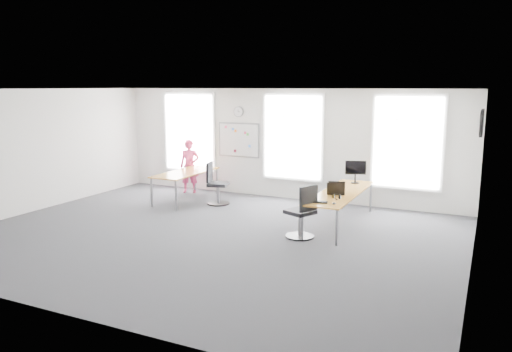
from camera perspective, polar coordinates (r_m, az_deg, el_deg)
The scene contains 24 objects.
floor at distance 10.49m, azimuth -5.35°, elevation -6.77°, with size 10.00×10.00×0.00m, color #29292D.
ceiling at distance 10.03m, azimuth -5.64°, elevation 9.85°, with size 10.00×10.00×0.00m, color white.
wall_back at distance 13.71m, azimuth 3.10°, elevation 3.68°, with size 10.00×10.00×0.00m, color white.
wall_front at distance 7.09m, azimuth -22.30°, elevation -3.24°, with size 10.00×10.00×0.00m, color white.
wall_left at distance 13.40m, azimuth -24.21°, elevation 2.65°, with size 10.00×10.00×0.00m, color white.
wall_right at distance 8.75m, azimuth 23.92°, elevation -0.91°, with size 10.00×10.00×0.00m, color white.
window_left at distance 15.05m, azimuth -7.60°, elevation 4.96°, with size 1.60×0.06×2.20m, color silver.
window_mid at distance 13.55m, azimuth 4.24°, elevation 4.44°, with size 1.60×0.06×2.20m, color silver.
window_right at distance 12.79m, azimuth 16.90°, elevation 3.69°, with size 1.60×0.06×2.20m, color silver.
desk_right at distance 11.22m, azimuth 9.64°, elevation -2.05°, with size 0.82×3.08×0.75m.
desk_left at distance 13.54m, azimuth -8.03°, elevation 0.20°, with size 0.87×2.17×0.79m.
chair_right at distance 10.19m, azimuth 5.33°, elevation -4.43°, with size 0.66×0.66×1.11m.
chair_left at distance 13.10m, azimuth -4.62°, elevation -1.14°, with size 0.62×0.61×1.11m.
person at distance 14.58m, azimuth -7.60°, elevation 1.12°, with size 0.56×0.37×1.55m, color #D73769.
whiteboard at distance 14.24m, azimuth -1.99°, elevation 4.14°, with size 1.20×0.03×0.90m, color silver.
wall_clock at distance 14.18m, azimuth -2.01°, elevation 7.35°, with size 0.30×0.30×0.04m, color gray.
tv at distance 11.63m, azimuth 24.41°, elevation 5.58°, with size 0.06×0.90×0.55m, color black.
keyboard at distance 10.14m, azimuth 7.01°, elevation -2.95°, with size 0.42×0.15×0.02m, color black.
mouse at distance 10.00m, azimuth 8.91°, elevation -3.12°, with size 0.07×0.11×0.04m, color black.
lens_cap at distance 10.46m, azimuth 9.17°, elevation -2.63°, with size 0.06×0.06×0.01m, color black.
headphones at distance 10.52m, azimuth 9.18°, elevation -2.33°, with size 0.17×0.09×0.10m.
laptop_sleeve at distance 10.82m, azimuth 9.13°, elevation -1.44°, with size 0.37×0.28×0.29m.
paper_stack at distance 11.32m, azimuth 9.13°, elevation -1.38°, with size 0.32×0.24×0.11m, color beige.
monitor at distance 12.21m, azimuth 11.30°, elevation 0.70°, with size 0.48×0.21×0.55m.
Camera 1 is at (5.15, -8.61, 3.05)m, focal length 35.00 mm.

